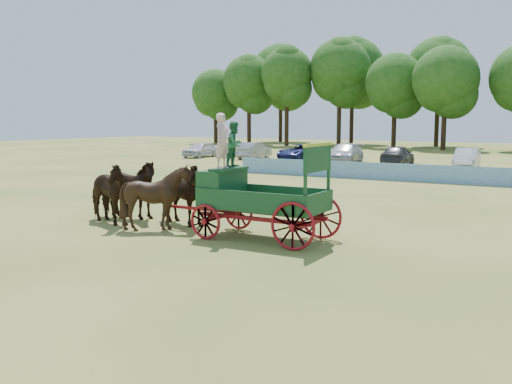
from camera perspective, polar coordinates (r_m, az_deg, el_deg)
name	(u,v)px	position (r m, az deg, el deg)	size (l,w,h in m)	color
ground	(320,241)	(17.49, 6.44, -4.87)	(160.00, 160.00, 0.00)	#A5904A
horse_lead_left	(105,193)	(20.73, -14.83, -0.08)	(1.19, 2.60, 2.20)	black
horse_lead_right	(127,190)	(21.51, -12.75, 0.24)	(1.19, 2.60, 2.20)	black
horse_wheel_left	(158,197)	(19.11, -9.77, -0.55)	(1.78, 2.00, 2.20)	black
horse_wheel_right	(179,194)	(19.95, -7.73, -0.19)	(1.19, 2.60, 2.20)	black
farm_dray	(243,185)	(17.75, -1.32, 0.69)	(6.00, 2.00, 3.86)	#A7101F
sponsor_banner	(432,174)	(34.69, 17.23, 1.75)	(26.00, 0.08, 1.05)	#1D65A2
treeline	(492,72)	(76.68, 22.52, 11.05)	(89.21, 24.52, 15.97)	#382314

